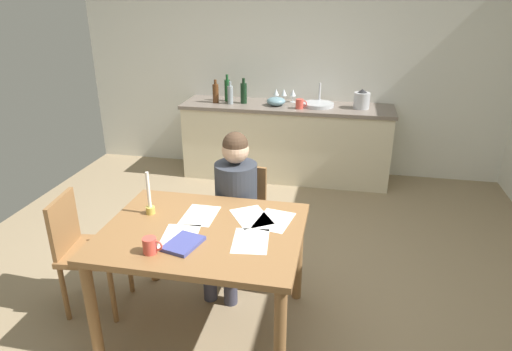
{
  "coord_description": "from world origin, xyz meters",
  "views": [
    {
      "loc": [
        0.67,
        -2.88,
        2.13
      ],
      "look_at": [
        0.05,
        0.16,
        0.85
      ],
      "focal_mm": 31.38,
      "sensor_mm": 36.0,
      "label": 1
    }
  ],
  "objects_px": {
    "book_magazine": "(183,244)",
    "teacup_on_counter": "(300,104)",
    "dining_table": "(203,243)",
    "bottle_wine_red": "(230,94)",
    "candlestick": "(150,202)",
    "stovetop_kettle": "(362,100)",
    "chair_side_empty": "(85,248)",
    "chair_at_table": "(240,216)",
    "mixing_bowl": "(276,101)",
    "sink_unit": "(318,104)",
    "bottle_oil": "(216,93)",
    "person_seated": "(233,201)",
    "wine_glass_back_left": "(276,92)",
    "wine_glass_by_kettle": "(284,93)",
    "bottle_sauce": "(244,93)",
    "coffee_mug": "(150,246)",
    "bottle_vinegar": "(227,90)",
    "wine_glass_near_sink": "(293,93)"
  },
  "relations": [
    {
      "from": "person_seated",
      "to": "wine_glass_by_kettle",
      "type": "xyz_separation_m",
      "value": [
        0.04,
        2.34,
        0.33
      ]
    },
    {
      "from": "bottle_vinegar",
      "to": "book_magazine",
      "type": "bearing_deg",
      "value": -79.98
    },
    {
      "from": "teacup_on_counter",
      "to": "wine_glass_near_sink",
      "type": "bearing_deg",
      "value": 111.43
    },
    {
      "from": "wine_glass_by_kettle",
      "to": "bottle_sauce",
      "type": "bearing_deg",
      "value": -159.29
    },
    {
      "from": "bottle_sauce",
      "to": "teacup_on_counter",
      "type": "bearing_deg",
      "value": -10.7
    },
    {
      "from": "chair_side_empty",
      "to": "bottle_wine_red",
      "type": "height_order",
      "value": "bottle_wine_red"
    },
    {
      "from": "book_magazine",
      "to": "wine_glass_near_sink",
      "type": "xyz_separation_m",
      "value": [
        0.25,
        3.13,
        0.24
      ]
    },
    {
      "from": "dining_table",
      "to": "chair_at_table",
      "type": "relative_size",
      "value": 1.45
    },
    {
      "from": "dining_table",
      "to": "bottle_sauce",
      "type": "distance_m",
      "value": 2.81
    },
    {
      "from": "chair_side_empty",
      "to": "sink_unit",
      "type": "bearing_deg",
      "value": 62.97
    },
    {
      "from": "chair_at_table",
      "to": "teacup_on_counter",
      "type": "distance_m",
      "value": 1.97
    },
    {
      "from": "person_seated",
      "to": "wine_glass_by_kettle",
      "type": "height_order",
      "value": "person_seated"
    },
    {
      "from": "stovetop_kettle",
      "to": "wine_glass_near_sink",
      "type": "relative_size",
      "value": 1.43
    },
    {
      "from": "dining_table",
      "to": "chair_side_empty",
      "type": "relative_size",
      "value": 1.45
    },
    {
      "from": "person_seated",
      "to": "stovetop_kettle",
      "type": "xyz_separation_m",
      "value": [
        0.94,
        2.19,
        0.32
      ]
    },
    {
      "from": "candlestick",
      "to": "teacup_on_counter",
      "type": "distance_m",
      "value": 2.6
    },
    {
      "from": "coffee_mug",
      "to": "candlestick",
      "type": "bearing_deg",
      "value": 113.95
    },
    {
      "from": "mixing_bowl",
      "to": "sink_unit",
      "type": "bearing_deg",
      "value": 6.96
    },
    {
      "from": "bottle_sauce",
      "to": "wine_glass_by_kettle",
      "type": "xyz_separation_m",
      "value": [
        0.45,
        0.17,
        -0.02
      ]
    },
    {
      "from": "dining_table",
      "to": "mixing_bowl",
      "type": "bearing_deg",
      "value": 89.47
    },
    {
      "from": "chair_at_table",
      "to": "sink_unit",
      "type": "relative_size",
      "value": 2.39
    },
    {
      "from": "wine_glass_by_kettle",
      "to": "wine_glass_back_left",
      "type": "height_order",
      "value": "same"
    },
    {
      "from": "person_seated",
      "to": "bottle_vinegar",
      "type": "height_order",
      "value": "bottle_vinegar"
    },
    {
      "from": "chair_at_table",
      "to": "mixing_bowl",
      "type": "bearing_deg",
      "value": 91.06
    },
    {
      "from": "coffee_mug",
      "to": "bottle_oil",
      "type": "xyz_separation_m",
      "value": [
        -0.5,
        3.05,
        0.21
      ]
    },
    {
      "from": "dining_table",
      "to": "mixing_bowl",
      "type": "distance_m",
      "value": 2.74
    },
    {
      "from": "sink_unit",
      "to": "bottle_oil",
      "type": "height_order",
      "value": "bottle_oil"
    },
    {
      "from": "chair_side_empty",
      "to": "bottle_oil",
      "type": "xyz_separation_m",
      "value": [
        0.18,
        2.68,
        0.54
      ]
    },
    {
      "from": "wine_glass_near_sink",
      "to": "wine_glass_by_kettle",
      "type": "bearing_deg",
      "value": 180.0
    },
    {
      "from": "mixing_bowl",
      "to": "teacup_on_counter",
      "type": "bearing_deg",
      "value": -18.29
    },
    {
      "from": "sink_unit",
      "to": "bottle_wine_red",
      "type": "distance_m",
      "value": 1.03
    },
    {
      "from": "dining_table",
      "to": "bottle_wine_red",
      "type": "height_order",
      "value": "bottle_wine_red"
    },
    {
      "from": "person_seated",
      "to": "bottle_sauce",
      "type": "distance_m",
      "value": 2.24
    },
    {
      "from": "candlestick",
      "to": "stovetop_kettle",
      "type": "relative_size",
      "value": 1.36
    },
    {
      "from": "chair_at_table",
      "to": "candlestick",
      "type": "distance_m",
      "value": 0.84
    },
    {
      "from": "chair_side_empty",
      "to": "candlestick",
      "type": "xyz_separation_m",
      "value": [
        0.48,
        0.09,
        0.36
      ]
    },
    {
      "from": "dining_table",
      "to": "book_magazine",
      "type": "xyz_separation_m",
      "value": [
        -0.05,
        -0.21,
        0.11
      ]
    },
    {
      "from": "person_seated",
      "to": "wine_glass_by_kettle",
      "type": "relative_size",
      "value": 7.76
    },
    {
      "from": "book_magazine",
      "to": "wine_glass_by_kettle",
      "type": "bearing_deg",
      "value": 101.96
    },
    {
      "from": "person_seated",
      "to": "sink_unit",
      "type": "bearing_deg",
      "value": 78.17
    },
    {
      "from": "wine_glass_near_sink",
      "to": "wine_glass_back_left",
      "type": "distance_m",
      "value": 0.2
    },
    {
      "from": "chair_at_table",
      "to": "person_seated",
      "type": "xyz_separation_m",
      "value": [
        -0.01,
        -0.15,
        0.2
      ]
    },
    {
      "from": "candlestick",
      "to": "person_seated",
      "type": "bearing_deg",
      "value": 44.64
    },
    {
      "from": "candlestick",
      "to": "wine_glass_by_kettle",
      "type": "xyz_separation_m",
      "value": [
        0.49,
        2.79,
        0.17
      ]
    },
    {
      "from": "book_magazine",
      "to": "dining_table",
      "type": "bearing_deg",
      "value": 90.65
    },
    {
      "from": "chair_at_table",
      "to": "sink_unit",
      "type": "height_order",
      "value": "sink_unit"
    },
    {
      "from": "book_magazine",
      "to": "teacup_on_counter",
      "type": "relative_size",
      "value": 1.81
    },
    {
      "from": "person_seated",
      "to": "wine_glass_back_left",
      "type": "bearing_deg",
      "value": 91.42
    },
    {
      "from": "coffee_mug",
      "to": "wine_glass_by_kettle",
      "type": "bearing_deg",
      "value": 84.91
    },
    {
      "from": "person_seated",
      "to": "book_magazine",
      "type": "height_order",
      "value": "person_seated"
    }
  ]
}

